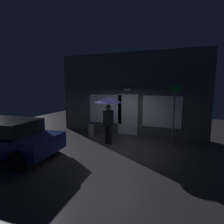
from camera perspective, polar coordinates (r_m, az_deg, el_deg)
The scene contains 6 objects.
ground_plane at distance 8.02m, azimuth 0.34°, elevation -10.96°, with size 18.00×18.00×0.00m, color #38353A.
building_facade at distance 9.80m, azimuth 5.37°, elevation 5.46°, with size 8.05×0.48×4.39m.
person_with_umbrella at distance 8.06m, azimuth -1.18°, elevation 1.70°, with size 1.21×1.21×2.12m.
parked_car at distance 7.97m, azimuth -30.30°, elevation -6.90°, with size 4.13×2.26×1.38m.
street_sign_post at distance 8.19m, azimuth 19.01°, elevation 0.11°, with size 0.40×0.07×2.74m.
sidewalk_bollard at distance 9.65m, azimuth -6.57°, elevation -5.83°, with size 0.29×0.29×0.60m, color #9E998E.
Camera 1 is at (2.74, -7.06, 2.65)m, focal length 28.90 mm.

